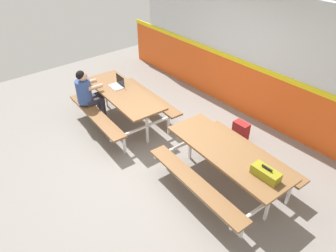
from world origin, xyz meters
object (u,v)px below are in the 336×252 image
(backpack_dark, at_px, (241,132))
(toolbox_grey, at_px, (266,173))
(laptop_silver, at_px, (118,84))
(student_nearer, at_px, (88,92))
(picnic_table_right, at_px, (227,159))
(picnic_table_left, at_px, (124,99))

(backpack_dark, bearing_deg, toolbox_grey, -42.04)
(backpack_dark, bearing_deg, laptop_silver, -149.96)
(backpack_dark, bearing_deg, student_nearer, -142.69)
(picnic_table_right, bearing_deg, student_nearer, -166.39)
(toolbox_grey, bearing_deg, laptop_silver, -178.01)
(picnic_table_left, xyz_separation_m, toolbox_grey, (3.31, 0.18, 0.23))
(picnic_table_left, height_order, toolbox_grey, toolbox_grey)
(picnic_table_left, height_order, picnic_table_right, same)
(student_nearer, bearing_deg, picnic_table_left, 46.94)
(toolbox_grey, bearing_deg, backpack_dark, 137.96)
(picnic_table_left, xyz_separation_m, backpack_dark, (1.99, 1.36, -0.36))
(laptop_silver, bearing_deg, picnic_table_left, -10.96)
(picnic_table_left, bearing_deg, backpack_dark, 34.44)
(toolbox_grey, height_order, backpack_dark, toolbox_grey)
(laptop_silver, bearing_deg, toolbox_grey, 1.99)
(student_nearer, height_order, toolbox_grey, student_nearer)
(picnic_table_left, xyz_separation_m, picnic_table_right, (2.60, 0.22, 0.00))
(picnic_table_left, xyz_separation_m, laptop_silver, (-0.28, 0.05, 0.21))
(picnic_table_right, bearing_deg, toolbox_grey, -3.34)
(picnic_table_left, xyz_separation_m, student_nearer, (-0.49, -0.53, 0.13))
(student_nearer, xyz_separation_m, backpack_dark, (2.48, 1.89, -0.49))
(toolbox_grey, bearing_deg, student_nearer, -169.46)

